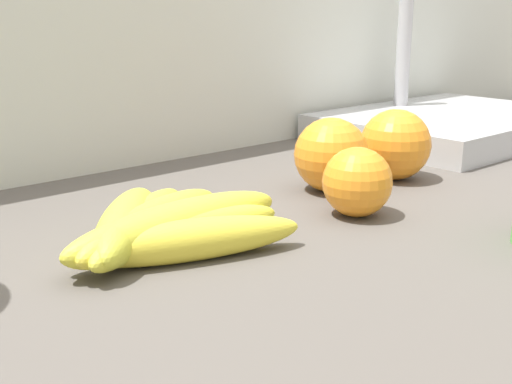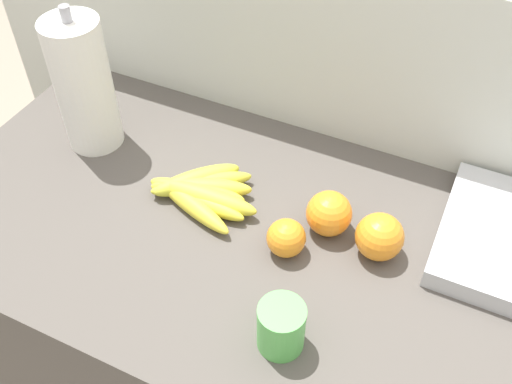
# 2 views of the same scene
# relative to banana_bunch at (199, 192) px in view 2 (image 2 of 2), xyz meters

# --- Properties ---
(wall_back) EXTENTS (2.01, 0.06, 1.30)m
(wall_back) POSITION_rel_banana_bunch_xyz_m (0.31, 0.31, -0.30)
(wall_back) COLOR silver
(wall_back) RESTS_ON ground
(banana_bunch) EXTENTS (0.22, 0.19, 0.04)m
(banana_bunch) POSITION_rel_banana_bunch_xyz_m (0.00, 0.00, 0.00)
(banana_bunch) COLOR yellow
(banana_bunch) RESTS_ON counter
(orange_back_left) EXTENTS (0.08, 0.08, 0.08)m
(orange_back_left) POSITION_rel_banana_bunch_xyz_m (0.25, 0.03, 0.02)
(orange_back_left) COLOR orange
(orange_back_left) RESTS_ON counter
(orange_far_right) EXTENTS (0.07, 0.07, 0.07)m
(orange_far_right) POSITION_rel_banana_bunch_xyz_m (0.20, -0.04, 0.01)
(orange_far_right) COLOR orange
(orange_far_right) RESTS_ON counter
(orange_right) EXTENTS (0.08, 0.08, 0.08)m
(orange_right) POSITION_rel_banana_bunch_xyz_m (0.34, 0.02, 0.02)
(orange_right) COLOR orange
(orange_right) RESTS_ON counter
(paper_towel_roll) EXTENTS (0.11, 0.11, 0.30)m
(paper_towel_roll) POSITION_rel_banana_bunch_xyz_m (-0.28, 0.06, 0.12)
(paper_towel_roll) COLOR white
(paper_towel_roll) RESTS_ON counter
(mug) EXTENTS (0.07, 0.07, 0.09)m
(mug) POSITION_rel_banana_bunch_xyz_m (0.26, -0.21, 0.02)
(mug) COLOR #59BF56
(mug) RESTS_ON counter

